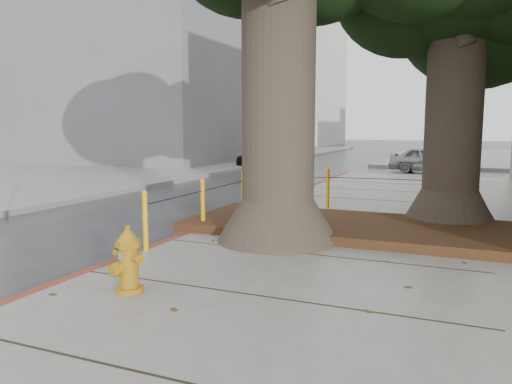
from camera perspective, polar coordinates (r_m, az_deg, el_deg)
ground at (r=6.02m, az=-4.05°, el=-12.48°), size 140.00×140.00×0.00m
sidewalk_opposite at (r=22.48m, az=-24.67°, el=1.81°), size 14.00×60.00×0.15m
curb_red at (r=9.04m, az=-8.15°, el=-5.21°), size 0.14×26.00×0.16m
planter_bed at (r=9.27m, az=12.11°, el=-4.00°), size 6.40×2.60×0.16m
building_far_grey at (r=32.49m, az=-10.24°, el=14.42°), size 12.00×16.00×12.00m
building_far_white at (r=54.00m, az=1.72°, el=13.35°), size 12.00×18.00×15.00m
bollard_ring at (r=10.12m, az=2.84°, el=-0.39°), size 3.79×5.39×0.95m
fire_hydrant at (r=5.98m, az=-14.40°, el=-7.53°), size 0.41×0.41×0.78m
car_silver at (r=23.32m, az=19.18°, el=3.50°), size 3.45×1.57×1.15m
car_dark at (r=25.61m, az=0.50°, el=4.15°), size 1.65×3.73×1.06m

